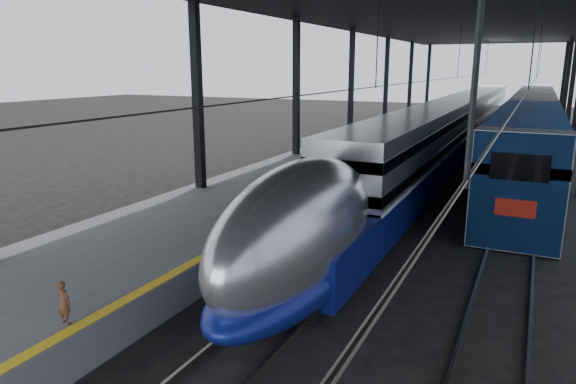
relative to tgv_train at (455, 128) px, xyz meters
The scene contains 8 objects.
ground 26.14m from the tgv_train, 94.40° to the right, with size 160.00×160.00×0.00m, color black.
platform 8.25m from the tgv_train, 132.52° to the right, with size 6.00×80.00×1.00m, color #4C4C4F.
yellow_strip 6.63m from the tgv_train, 114.24° to the right, with size 0.30×80.00×0.01m, color gold.
rails 6.74m from the tgv_train, 67.37° to the right, with size 6.52×80.00×0.16m.
canopy 9.41m from the tgv_train, 90.95° to the right, with size 18.00×75.00×9.47m.
tgv_train is the anchor object (origin of this frame).
second_train 7.86m from the tgv_train, 50.48° to the left, with size 3.02×56.05×4.16m.
child 32.69m from the tgv_train, 95.35° to the right, with size 0.34×0.23×0.94m, color #53301B.
Camera 1 is at (7.36, -13.29, 6.18)m, focal length 32.00 mm.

